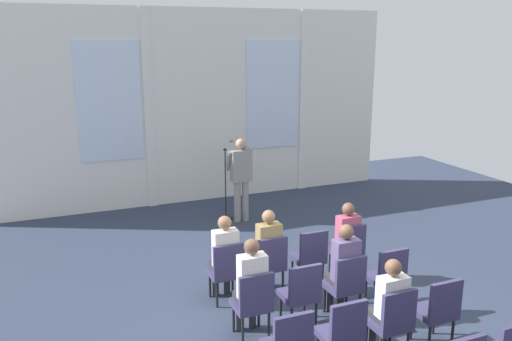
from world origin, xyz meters
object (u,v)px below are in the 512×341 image
at_px(chair_r0_c0, 226,269).
at_px(audience_r1_c2, 343,266).
at_px(chair_r0_c3, 348,248).
at_px(chair_r1_c0, 253,301).
at_px(chair_r0_c1, 270,261).
at_px(chair_r1_c1, 301,291).
at_px(audience_r0_c1, 268,247).
at_px(chair_r0_c2, 310,254).
at_px(audience_r0_c0, 224,254).
at_px(chair_r2_c2, 392,319).
at_px(speaker, 241,173).
at_px(chair_r2_c3, 438,308).
at_px(chair_r1_c2, 346,282).
at_px(mic_stand, 226,204).
at_px(chair_r1_c3, 388,274).
at_px(audience_r2_c2, 389,302).
at_px(audience_r0_c3, 346,236).
at_px(chair_r2_c1, 343,331).
at_px(audience_r1_c0, 251,283).

height_order(chair_r0_c0, audience_r1_c2, audience_r1_c2).
xyz_separation_m(chair_r0_c3, chair_r1_c0, (-2.05, -1.04, 0.00)).
xyz_separation_m(chair_r0_c1, chair_r1_c1, (0.00, -1.04, 0.00)).
relative_size(audience_r0_c1, chair_r0_c2, 1.41).
xyz_separation_m(audience_r0_c0, chair_r2_c2, (1.37, -2.16, -0.20)).
xyz_separation_m(speaker, chair_r2_c3, (0.60, -5.35, -0.50)).
distance_m(chair_r1_c2, chair_r2_c2, 1.04).
height_order(mic_stand, chair_r1_c3, mic_stand).
bearing_deg(chair_r1_c0, chair_r0_c1, 56.68).
relative_size(chair_r0_c1, chair_r0_c3, 1.00).
xyz_separation_m(chair_r0_c1, audience_r2_c2, (0.68, -2.00, 0.18)).
relative_size(chair_r0_c2, audience_r1_c2, 0.69).
bearing_deg(audience_r0_c3, chair_r1_c1, -140.58).
height_order(audience_r0_c3, chair_r1_c1, audience_r0_c3).
xyz_separation_m(chair_r1_c1, audience_r2_c2, (0.68, -0.96, 0.18)).
distance_m(chair_r0_c3, chair_r2_c1, 2.49).
bearing_deg(mic_stand, chair_r0_c1, -98.28).
distance_m(chair_r0_c2, chair_r0_c3, 0.68).
height_order(audience_r1_c0, chair_r2_c2, audience_r1_c0).
height_order(audience_r1_c0, chair_r1_c2, audience_r1_c0).
distance_m(chair_r0_c1, chair_r0_c3, 1.37).
distance_m(audience_r1_c2, chair_r2_c3, 1.33).
bearing_deg(chair_r0_c2, chair_r1_c3, -56.68).
relative_size(chair_r0_c0, audience_r0_c3, 0.74).
xyz_separation_m(audience_r0_c3, chair_r1_c0, (-2.05, -1.12, -0.17)).
relative_size(audience_r0_c0, audience_r2_c2, 1.04).
bearing_deg(chair_r0_c0, chair_r2_c3, -45.40).
distance_m(speaker, audience_r1_c2, 4.24).
distance_m(chair_r1_c0, audience_r1_c0, 0.23).
relative_size(chair_r0_c1, chair_r1_c2, 1.00).
bearing_deg(audience_r0_c1, chair_r1_c3, -39.34).
distance_m(audience_r0_c0, audience_r1_c0, 1.04).
bearing_deg(audience_r0_c3, audience_r1_c0, -153.01).
bearing_deg(audience_r2_c2, audience_r0_c3, 71.81).
bearing_deg(audience_r2_c2, chair_r0_c2, 90.00).
height_order(audience_r0_c1, chair_r0_c3, audience_r0_c1).
height_order(audience_r0_c3, chair_r1_c2, audience_r0_c3).
relative_size(chair_r0_c3, chair_r1_c0, 1.00).
xyz_separation_m(audience_r0_c1, chair_r2_c2, (0.68, -2.16, -0.20)).
relative_size(speaker, chair_r2_c3, 1.89).
height_order(chair_r0_c0, chair_r0_c3, same).
relative_size(mic_stand, chair_r2_c2, 1.65).
distance_m(chair_r1_c2, audience_r2_c2, 0.97).
height_order(chair_r0_c3, audience_r1_c2, audience_r1_c2).
xyz_separation_m(audience_r0_c0, chair_r0_c3, (2.05, -0.08, -0.20)).
relative_size(chair_r1_c1, chair_r1_c3, 1.00).
distance_m(chair_r0_c1, audience_r1_c2, 1.20).
relative_size(audience_r0_c3, chair_r1_c2, 1.35).
distance_m(mic_stand, audience_r0_c1, 3.46).
distance_m(chair_r2_c1, audience_r2_c2, 0.71).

